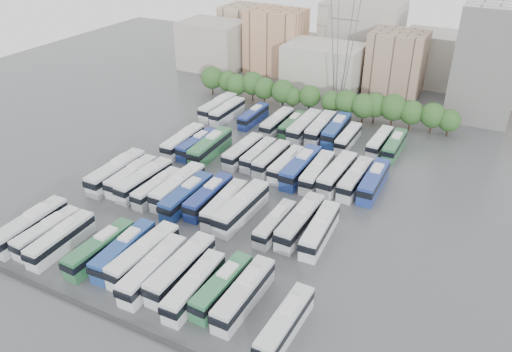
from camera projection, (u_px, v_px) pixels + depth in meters
The scene contains 53 objects.
ground at pixel (233, 195), 88.34m from camera, with size 220.00×220.00×0.00m, color #424447.
parapet at pixel (104, 315), 62.68m from camera, with size 56.00×0.50×0.50m, color #2D2D30.
tree_line at pixel (318, 97), 119.03m from camera, with size 65.07×7.45×7.74m.
city_buildings at pixel (334, 49), 143.08m from camera, with size 102.00×35.00×20.00m.
apartment_tower at pixel (488, 63), 113.27m from camera, with size 14.00×14.00×26.00m, color silver.
electricity_pylon at pixel (344, 30), 117.08m from camera, with size 9.00×6.91×33.83m.
bus_r0_s0 at pixel (31, 226), 76.52m from camera, with size 3.16×13.23×4.13m.
bus_r0_s1 at pixel (47, 232), 75.47m from camera, with size 2.96×11.65×3.63m.
bus_r0_s2 at pixel (61, 239), 73.85m from camera, with size 2.96×12.13×3.79m.
bus_r0_s4 at pixel (100, 248), 71.86m from camera, with size 3.24×12.32×3.83m.
bus_r0_s5 at pixel (124, 250), 71.45m from camera, with size 3.23×12.44×3.87m.
bus_r0_s6 at pixel (144, 255), 70.35m from camera, with size 3.32×13.16×4.10m.
bus_r0_s7 at pixel (154, 269), 67.63m from camera, with size 3.14×12.94×4.04m.
bus_r0_s8 at pixel (181, 268), 67.73m from camera, with size 2.98×13.32×4.17m.
bus_r0_s9 at pixel (195, 286), 64.92m from camera, with size 3.01×12.27×3.83m.
bus_r0_s10 at pixel (222, 286), 64.98m from camera, with size 3.04×11.85×3.69m.
bus_r0_s11 at pixel (244, 294), 63.56m from camera, with size 2.92×12.62×3.95m.
bus_r0_s13 at pixel (285, 323), 59.34m from camera, with size 2.97×11.93×3.72m.
bus_r1_s0 at pixel (116, 172), 91.29m from camera, with size 3.08×13.71×4.30m.
bus_r1_s1 at pixel (132, 176), 90.40m from camera, with size 2.79×12.20×3.82m.
bus_r1_s2 at pixel (144, 180), 88.94m from camera, with size 3.38×12.92×4.02m.
bus_r1_s3 at pixel (157, 188), 86.99m from camera, with size 2.85×11.45×3.57m.
bus_r1_s4 at pixel (178, 186), 86.86m from camera, with size 2.89×13.17×4.13m.
bus_r1_s5 at pixel (187, 196), 84.23m from camera, with size 2.94×12.75×3.99m.
bus_r1_s6 at pixel (209, 196), 84.27m from camera, with size 2.80×12.34×3.86m.
bus_r1_s7 at pixel (225, 204), 82.16m from camera, with size 3.26×12.41×3.86m.
bus_r1_s8 at pixel (242, 207), 80.99m from camera, with size 3.49×13.70×4.26m.
bus_r1_s10 at pixel (275, 223), 77.66m from camera, with size 2.64×11.03×3.44m.
bus_r1_s11 at pixel (300, 221), 77.54m from camera, with size 3.24×13.30×4.15m.
bus_r1_s12 at pixel (320, 230), 75.78m from camera, with size 3.36×12.60×3.91m.
bus_r2_s1 at pixel (183, 141), 103.06m from camera, with size 3.13×12.75×3.98m.
bus_r2_s2 at pixel (197, 144), 102.13m from camera, with size 2.96×11.70×3.65m.
bus_r2_s3 at pixel (210, 146), 100.54m from camera, with size 3.33×13.54×4.22m.
bus_r2_s5 at pixel (243, 151), 99.22m from camera, with size 3.07×12.26×3.82m.
bus_r2_s6 at pixel (258, 154), 98.24m from camera, with size 2.59×11.33×3.55m.
bus_r2_s7 at pixel (271, 158), 96.59m from camera, with size 2.91×11.92×3.72m.
bus_r2_s8 at pixel (286, 164), 94.60m from camera, with size 2.85×11.70×3.65m.
bus_r2_s9 at pixel (301, 167), 92.99m from camera, with size 3.11×13.62×4.26m.
bus_r2_s10 at pixel (317, 172), 91.62m from camera, with size 3.12×12.69×3.96m.
bus_r2_s11 at pixel (337, 173), 90.91m from camera, with size 3.40×13.35×4.16m.
bus_r2_s12 at pixel (355, 178), 89.49m from camera, with size 3.09×12.64×3.95m.
bus_r2_s13 at pixel (374, 181), 88.62m from camera, with size 2.99×12.91×4.04m.
bus_r3_s0 at pixel (218, 107), 119.64m from camera, with size 3.33×13.10×4.08m.
bus_r3_s1 at pixel (227, 111), 117.59m from camera, with size 2.93×12.33×3.85m.
bus_r3_s3 at pixel (253, 116), 115.36m from camera, with size 2.54×11.29×3.54m.
bus_r3_s5 at pixel (277, 122), 111.65m from camera, with size 2.83×12.47×3.91m.
bus_r3_s6 at pixel (293, 125), 111.03m from camera, with size 2.57×11.17×3.50m.
bus_r3_s7 at pixel (304, 126), 109.29m from camera, with size 3.03×13.59×4.26m.
bus_r3_s8 at pixel (321, 128), 108.80m from camera, with size 3.25×13.32×4.16m.
bus_r3_s9 at pixel (336, 129), 107.96m from camera, with size 3.38×13.38×4.17m.
bus_r3_s10 at pixel (348, 138), 104.98m from camera, with size 2.48×11.31×3.55m.
bus_r3_s12 at pixel (380, 142), 103.25m from camera, with size 2.87×11.59×3.61m.
bus_r3_s13 at pixel (394, 145), 101.65m from camera, with size 2.59×11.74×3.68m.
Camera 1 is at (38.15, -65.09, 46.25)m, focal length 35.00 mm.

